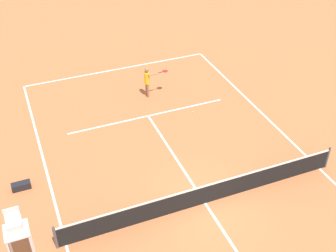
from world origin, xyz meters
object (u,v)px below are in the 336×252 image
at_px(tennis_ball, 193,112).
at_px(umpire_chair, 16,230).
at_px(player_serving, 148,79).
at_px(equipment_bag, 21,186).

xyz_separation_m(tennis_ball, umpire_chair, (9.15, 6.18, 1.57)).
bearing_deg(player_serving, equipment_bag, -63.23).
bearing_deg(umpire_chair, player_serving, -131.60).
bearing_deg(tennis_ball, umpire_chair, 34.02).
xyz_separation_m(player_serving, umpire_chair, (7.59, 8.55, 0.57)).
height_order(player_serving, equipment_bag, player_serving).
bearing_deg(tennis_ball, player_serving, -56.53).
distance_m(umpire_chair, equipment_bag, 4.01).
bearing_deg(umpire_chair, tennis_ball, -145.98).
relative_size(tennis_ball, equipment_bag, 0.09).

